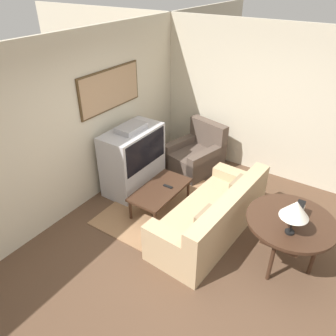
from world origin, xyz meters
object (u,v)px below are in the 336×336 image
at_px(tv, 133,159).
at_px(mantel_clock, 299,211).
at_px(console_table, 291,224).
at_px(table_lamp, 295,209).
at_px(coffee_table, 160,191).
at_px(couch, 212,217).
at_px(armchair, 196,156).

distance_m(tv, mantel_clock, 2.83).
distance_m(console_table, table_lamp, 0.48).
relative_size(table_lamp, mantel_clock, 2.10).
height_order(console_table, mantel_clock, mantel_clock).
relative_size(tv, coffee_table, 1.13).
distance_m(coffee_table, console_table, 2.04).
relative_size(couch, mantel_clock, 9.54).
height_order(couch, armchair, armchair).
bearing_deg(armchair, couch, -39.40).
relative_size(couch, console_table, 1.89).
bearing_deg(coffee_table, armchair, 5.95).
bearing_deg(mantel_clock, armchair, 58.21).
height_order(tv, table_lamp, tv).
height_order(couch, table_lamp, table_lamp).
xyz_separation_m(armchair, table_lamp, (-1.70, -2.20, 0.79)).
xyz_separation_m(armchair, console_table, (-1.45, -2.16, 0.38)).
bearing_deg(mantel_clock, console_table, 154.70).
distance_m(table_lamp, mantel_clock, 0.41).
xyz_separation_m(armchair, coffee_table, (-1.42, -0.15, 0.07)).
bearing_deg(console_table, armchair, 56.11).
xyz_separation_m(couch, console_table, (0.02, -1.05, 0.37)).
distance_m(armchair, table_lamp, 2.89).
bearing_deg(armchair, table_lamp, -23.97).
bearing_deg(couch, table_lamp, 81.92).
bearing_deg(tv, mantel_clock, -94.28).
height_order(tv, armchair, tv).
distance_m(armchair, coffee_table, 1.42).
bearing_deg(mantel_clock, table_lamp, 179.82).
bearing_deg(table_lamp, console_table, 9.29).
bearing_deg(table_lamp, tv, 79.08).
relative_size(coffee_table, table_lamp, 2.32).
height_order(armchair, mantel_clock, mantel_clock).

